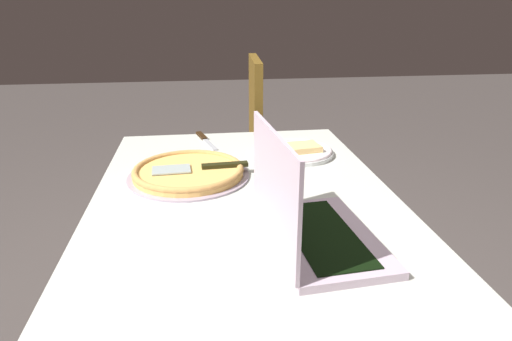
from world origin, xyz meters
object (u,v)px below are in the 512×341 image
pizza_plate (296,151)px  pizza_tray (189,172)px  dining_table (245,228)px  laptop (305,220)px  table_knife (205,139)px  chair_near (234,146)px

pizza_plate → pizza_tray: pizza_plate is taller
dining_table → laptop: bearing=20.8°
dining_table → table_knife: (-0.51, -0.10, 0.11)m
chair_near → pizza_tray: bearing=-13.9°
pizza_plate → pizza_tray: size_ratio=0.69×
dining_table → chair_near: (-0.93, 0.04, -0.06)m
pizza_tray → chair_near: chair_near is taller
dining_table → chair_near: bearing=177.4°
dining_table → pizza_plate: pizza_plate is taller
dining_table → pizza_tray: size_ratio=3.31×
pizza_tray → chair_near: 0.83m
chair_near → dining_table: bearing=-2.6°
pizza_tray → table_knife: pizza_tray is taller
pizza_plate → pizza_tray: 0.39m
pizza_tray → table_knife: size_ratio=1.62×
table_knife → pizza_tray: bearing=-8.4°
dining_table → chair_near: chair_near is taller
dining_table → pizza_plate: 0.39m
laptop → pizza_tray: size_ratio=1.01×
pizza_plate → table_knife: bearing=-124.5°
pizza_plate → table_knife: size_ratio=1.12×
pizza_tray → dining_table: bearing=45.6°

